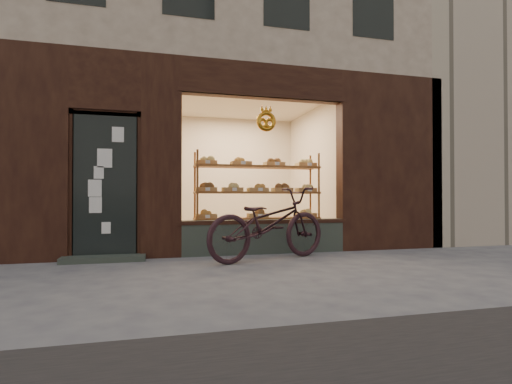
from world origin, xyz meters
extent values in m
plane|color=slate|center=(0.00, 0.00, 0.00)|extent=(90.00, 90.00, 0.00)
cube|color=#313634|center=(0.45, 2.12, 0.28)|extent=(2.70, 0.25, 0.55)
cube|color=black|center=(-2.00, 2.06, 1.10)|extent=(0.90, 0.04, 2.15)
cube|color=#313634|center=(-2.00, 1.90, 0.04)|extent=(1.15, 0.35, 0.08)
torus|color=orange|center=(0.45, 2.02, 2.15)|extent=(0.33, 0.07, 0.33)
cube|color=brown|center=(0.45, 2.55, 0.05)|extent=(2.20, 0.45, 0.04)
cube|color=brown|center=(0.45, 2.55, 0.55)|extent=(2.20, 0.45, 0.03)
cube|color=brown|center=(0.45, 2.55, 1.00)|extent=(2.20, 0.45, 0.04)
cube|color=brown|center=(0.45, 2.55, 1.45)|extent=(2.20, 0.45, 0.04)
cylinder|color=brown|center=(-0.62, 2.35, 0.85)|extent=(0.04, 0.04, 1.70)
cylinder|color=brown|center=(1.52, 2.35, 0.85)|extent=(0.04, 0.04, 1.70)
cylinder|color=brown|center=(-0.62, 2.75, 0.85)|extent=(0.04, 0.04, 1.70)
cylinder|color=brown|center=(1.52, 2.75, 0.85)|extent=(0.04, 0.04, 1.70)
cube|color=#AE683A|center=(-0.45, 2.55, 0.60)|extent=(0.34, 0.24, 0.07)
sphere|color=#996034|center=(-0.45, 2.55, 0.69)|extent=(0.11, 0.11, 0.11)
cube|color=silver|center=(-0.45, 2.36, 0.60)|extent=(0.07, 0.01, 0.05)
cube|color=#AE683A|center=(0.45, 2.55, 0.60)|extent=(0.34, 0.24, 0.07)
sphere|color=#522B16|center=(0.45, 2.55, 0.69)|extent=(0.11, 0.11, 0.11)
cube|color=silver|center=(0.45, 2.36, 0.60)|extent=(0.07, 0.01, 0.05)
cube|color=#AE683A|center=(1.35, 2.55, 0.60)|extent=(0.34, 0.24, 0.07)
sphere|color=tan|center=(1.35, 2.55, 0.69)|extent=(0.11, 0.11, 0.11)
cube|color=silver|center=(1.35, 2.36, 0.60)|extent=(0.08, 0.01, 0.05)
cube|color=#AE683A|center=(-0.45, 2.55, 1.05)|extent=(0.34, 0.24, 0.07)
sphere|color=#522B16|center=(-0.45, 2.55, 1.14)|extent=(0.11, 0.11, 0.11)
cube|color=silver|center=(-0.45, 2.36, 1.05)|extent=(0.07, 0.01, 0.06)
cube|color=#AE683A|center=(0.00, 2.55, 1.05)|extent=(0.34, 0.24, 0.07)
sphere|color=tan|center=(0.00, 2.55, 1.14)|extent=(0.11, 0.11, 0.11)
cube|color=silver|center=(0.00, 2.36, 1.05)|extent=(0.07, 0.01, 0.06)
cube|color=#AE683A|center=(0.45, 2.55, 1.05)|extent=(0.34, 0.24, 0.07)
sphere|color=#996034|center=(0.45, 2.55, 1.14)|extent=(0.11, 0.11, 0.11)
cube|color=silver|center=(0.45, 2.36, 1.05)|extent=(0.07, 0.01, 0.06)
cube|color=#AE683A|center=(0.90, 2.55, 1.05)|extent=(0.34, 0.24, 0.07)
sphere|color=#522B16|center=(0.90, 2.55, 1.14)|extent=(0.11, 0.11, 0.11)
cube|color=silver|center=(0.90, 2.36, 1.05)|extent=(0.07, 0.01, 0.06)
cube|color=#AE683A|center=(1.35, 2.55, 1.05)|extent=(0.34, 0.24, 0.07)
sphere|color=tan|center=(1.35, 2.55, 1.14)|extent=(0.11, 0.11, 0.11)
cube|color=silver|center=(1.35, 2.36, 1.05)|extent=(0.08, 0.01, 0.06)
cube|color=#AE683A|center=(-0.45, 2.55, 1.50)|extent=(0.34, 0.24, 0.07)
sphere|color=tan|center=(-0.45, 2.55, 1.59)|extent=(0.11, 0.11, 0.11)
cube|color=silver|center=(-0.45, 2.36, 1.50)|extent=(0.07, 0.01, 0.06)
cube|color=#AE683A|center=(0.15, 2.55, 1.50)|extent=(0.34, 0.24, 0.07)
sphere|color=#996034|center=(0.15, 2.55, 1.59)|extent=(0.11, 0.11, 0.11)
cube|color=silver|center=(0.15, 2.36, 1.50)|extent=(0.08, 0.01, 0.06)
cube|color=#AE683A|center=(0.75, 2.55, 1.50)|extent=(0.34, 0.24, 0.07)
sphere|color=#522B16|center=(0.75, 2.55, 1.59)|extent=(0.11, 0.11, 0.11)
cube|color=silver|center=(0.75, 2.36, 1.50)|extent=(0.07, 0.01, 0.06)
cube|color=#AE683A|center=(1.35, 2.55, 1.50)|extent=(0.34, 0.24, 0.07)
sphere|color=tan|center=(1.35, 2.55, 1.59)|extent=(0.11, 0.11, 0.11)
cube|color=silver|center=(1.35, 2.36, 1.50)|extent=(0.08, 0.01, 0.06)
imported|color=black|center=(0.31, 1.43, 0.54)|extent=(2.16, 1.36, 1.07)
camera|label=1|loc=(-1.36, -4.17, 0.91)|focal=28.00mm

